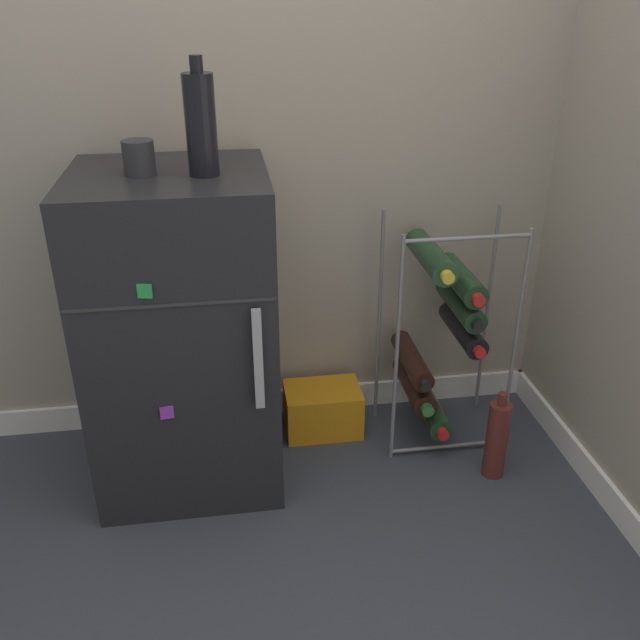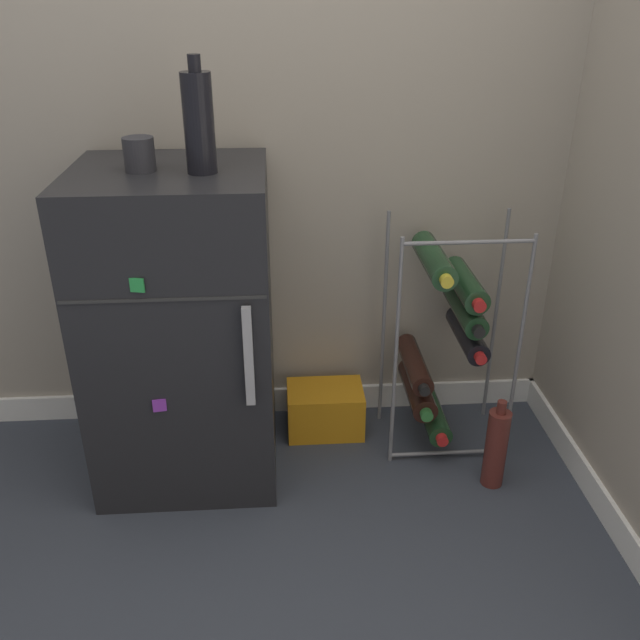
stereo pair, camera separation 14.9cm
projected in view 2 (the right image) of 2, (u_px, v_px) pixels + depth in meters
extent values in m
plane|color=#333842|center=(311.00, 526.00, 1.93)|extent=(14.00, 14.00, 0.00)
cube|color=#9E9384|center=(296.00, 36.00, 1.93)|extent=(6.70, 0.06, 2.50)
cube|color=white|center=(302.00, 399.00, 2.44)|extent=(6.70, 0.01, 0.09)
cube|color=black|center=(182.00, 329.00, 1.99)|extent=(0.52, 0.49, 0.95)
cube|color=#2D2D2D|center=(163.00, 300.00, 1.68)|extent=(0.51, 0.00, 0.01)
cube|color=#9E9EA3|center=(249.00, 357.00, 1.75)|extent=(0.02, 0.02, 0.28)
cube|color=purple|center=(160.00, 405.00, 1.81)|extent=(0.04, 0.01, 0.04)
cube|color=green|center=(137.00, 285.00, 1.65)|extent=(0.04, 0.01, 0.04)
cylinder|color=slate|center=(396.00, 358.00, 2.02)|extent=(0.01, 0.01, 0.76)
cylinder|color=slate|center=(518.00, 354.00, 2.05)|extent=(0.01, 0.01, 0.76)
cylinder|color=slate|center=(384.00, 322.00, 2.23)|extent=(0.01, 0.01, 0.76)
cylinder|color=slate|center=(495.00, 319.00, 2.26)|extent=(0.01, 0.01, 0.76)
cylinder|color=slate|center=(447.00, 453.00, 2.20)|extent=(0.38, 0.01, 0.01)
cylinder|color=slate|center=(469.00, 242.00, 1.87)|extent=(0.38, 0.01, 0.01)
cylinder|color=#19381E|center=(431.00, 410.00, 2.26)|extent=(0.07, 0.31, 0.07)
cylinder|color=red|center=(442.00, 440.00, 2.11)|extent=(0.04, 0.02, 0.04)
cylinder|color=black|center=(417.00, 389.00, 2.22)|extent=(0.08, 0.28, 0.08)
cylinder|color=#2D7033|center=(427.00, 415.00, 2.09)|extent=(0.04, 0.02, 0.04)
cylinder|color=black|center=(414.00, 364.00, 2.18)|extent=(0.07, 0.29, 0.07)
cylinder|color=black|center=(424.00, 390.00, 2.04)|extent=(0.03, 0.02, 0.03)
cylinder|color=black|center=(467.00, 335.00, 2.14)|extent=(0.07, 0.28, 0.07)
cylinder|color=red|center=(480.00, 358.00, 2.01)|extent=(0.03, 0.02, 0.03)
cylinder|color=#19381E|center=(465.00, 308.00, 2.10)|extent=(0.07, 0.29, 0.07)
cylinder|color=black|center=(479.00, 331.00, 1.96)|extent=(0.03, 0.02, 0.03)
cylinder|color=#19381E|center=(465.00, 284.00, 2.06)|extent=(0.08, 0.28, 0.08)
cylinder|color=red|center=(479.00, 305.00, 1.93)|extent=(0.04, 0.02, 0.04)
cylinder|color=#19381E|center=(434.00, 260.00, 2.02)|extent=(0.08, 0.30, 0.08)
cylinder|color=gold|center=(447.00, 281.00, 1.87)|extent=(0.04, 0.02, 0.04)
cube|color=orange|center=(325.00, 409.00, 2.31)|extent=(0.26, 0.18, 0.16)
cylinder|color=#28282D|center=(139.00, 154.00, 1.74)|extent=(0.08, 0.08, 0.09)
cylinder|color=black|center=(199.00, 124.00, 1.69)|extent=(0.08, 0.08, 0.25)
cylinder|color=black|center=(194.00, 63.00, 1.63)|extent=(0.03, 0.03, 0.04)
cylinder|color=#56231E|center=(496.00, 449.00, 2.04)|extent=(0.07, 0.07, 0.26)
cylinder|color=#56231E|center=(502.00, 407.00, 1.97)|extent=(0.03, 0.03, 0.04)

